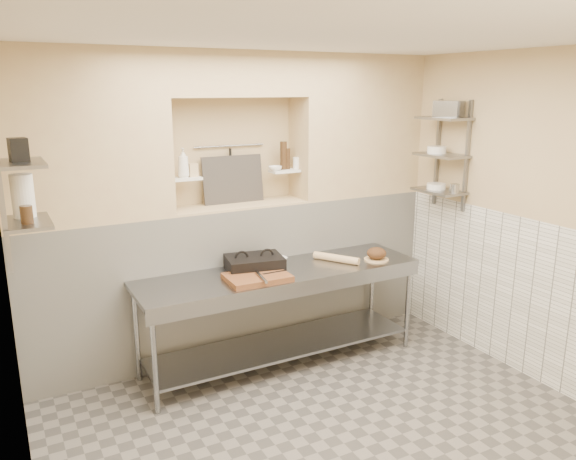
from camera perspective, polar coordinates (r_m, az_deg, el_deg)
floor at (r=4.44m, az=4.85°, el=-20.61°), size 4.00×3.90×0.10m
ceiling at (r=3.66m, az=5.86°, el=19.93°), size 4.00×3.90×0.10m
wall_left at (r=3.22m, az=-27.11°, el=-7.07°), size 0.10×3.90×2.80m
wall_right at (r=5.19m, az=24.60°, el=0.90°), size 0.10×3.90×2.80m
wall_back at (r=5.53m, az=-6.15°, el=2.89°), size 4.00×0.10×2.80m
backwall_lower at (r=5.49m, az=-4.97°, el=-4.75°), size 4.00×0.40×1.40m
alcove_sill at (r=5.30m, az=-5.13°, el=2.53°), size 1.30×0.40×0.02m
backwall_pillar_left at (r=4.85m, az=-20.06°, el=8.88°), size 1.35×0.40×1.40m
backwall_pillar_right at (r=5.85m, az=6.94°, el=10.41°), size 1.35×0.40×1.40m
backwall_header at (r=5.19m, az=-5.43°, el=15.50°), size 1.30×0.40×0.40m
wainscot_left at (r=3.52m, az=-24.75°, el=-17.66°), size 0.02×3.90×1.40m
wainscot_right at (r=5.33m, az=23.42°, el=-6.50°), size 0.02×3.90×1.40m
alcove_shelf_left at (r=5.08m, az=-10.42°, el=5.16°), size 0.28×0.16×0.02m
alcove_shelf_right at (r=5.46m, az=-0.34°, el=6.02°), size 0.28×0.16×0.02m
utensil_rail at (r=5.37m, az=-5.98°, el=8.50°), size 0.70×0.02×0.02m
hanging_steel at (r=5.37m, az=-5.85°, el=6.68°), size 0.02×0.02×0.30m
splash_panel at (r=5.35m, az=-5.61°, el=5.13°), size 0.60×0.08×0.45m
shelf_rail_left_a at (r=4.34m, az=-27.22°, el=3.60°), size 0.03×0.03×0.95m
shelf_rail_left_b at (r=3.94m, az=-27.06°, el=2.69°), size 0.03×0.03×0.95m
wall_shelf_left_lower at (r=4.18m, az=-25.00°, el=0.70°), size 0.30×0.50×0.02m
wall_shelf_left_upper at (r=4.11m, az=-25.58°, el=6.12°), size 0.30×0.50×0.03m
shelf_rail_right_a at (r=5.89m, az=14.93°, el=7.62°), size 0.03×0.03×1.05m
shelf_rail_right_b at (r=5.61m, az=17.72°, el=7.11°), size 0.03×0.03×1.05m
wall_shelf_right_lower at (r=5.70m, az=15.07°, el=3.85°), size 0.30×0.50×0.02m
wall_shelf_right_mid at (r=5.65m, az=15.30°, el=7.34°), size 0.30×0.50×0.02m
wall_shelf_right_upper at (r=5.62m, az=15.54°, el=10.88°), size 0.30×0.50×0.03m
prep_table at (r=5.09m, az=-0.69°, el=-6.93°), size 2.60×0.70×0.90m
panini_press at (r=5.00m, az=-3.43°, el=-3.43°), size 0.55×0.44×0.13m
cutting_board at (r=4.77m, az=-3.14°, el=-4.82°), size 0.54×0.38×0.05m
knife_blade at (r=4.82m, az=-1.30°, el=-4.31°), size 0.24×0.03×0.01m
tongs at (r=4.68m, az=-2.73°, el=-4.77°), size 0.07×0.29×0.03m
mixing_bowl at (r=5.24m, az=-1.28°, el=-3.05°), size 0.25×0.25×0.05m
rolling_pin at (r=5.27m, az=4.93°, el=-2.86°), size 0.30×0.42×0.07m
bread_board at (r=5.37m, az=8.96°, el=-2.97°), size 0.23×0.23×0.01m
bread_loaf at (r=5.36m, az=8.99°, el=-2.34°), size 0.18×0.18×0.11m
bottle_soap at (r=5.04m, az=-10.60°, el=6.72°), size 0.11×0.11×0.26m
jar_alcove at (r=5.10m, az=-9.64°, el=6.04°), size 0.08×0.08×0.12m
bowl_alcove at (r=5.40m, az=-1.31°, el=6.29°), size 0.15×0.15×0.04m
condiment_a at (r=5.49m, az=-0.06°, el=7.26°), size 0.05×0.05×0.20m
condiment_b at (r=5.46m, az=-0.46°, el=7.58°), size 0.07×0.07×0.27m
condiment_c at (r=5.53m, az=0.85°, el=6.84°), size 0.06×0.06×0.11m
jug_left at (r=4.27m, az=-25.34°, el=3.16°), size 0.15×0.15×0.30m
jar_left at (r=4.08m, az=-25.02°, el=1.42°), size 0.08×0.08×0.12m
box_left_upper at (r=4.09m, az=-25.71°, el=7.34°), size 0.13×0.13×0.16m
bowl_right at (r=5.72m, az=14.82°, el=4.31°), size 0.19×0.19×0.06m
canister_right at (r=5.55m, az=16.56°, el=4.06°), size 0.09×0.09×0.09m
bowl_right_mid at (r=5.70m, az=14.87°, el=7.88°), size 0.18×0.18×0.07m
basket_right at (r=5.58m, az=16.03°, el=11.73°), size 0.28×0.30×0.15m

